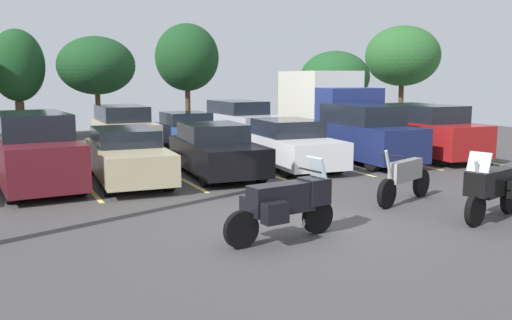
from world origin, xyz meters
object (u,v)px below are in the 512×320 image
car_red (425,131)px  car_black (216,151)px  box_truck (324,105)px  car_white (290,145)px  car_far_blue (189,131)px  motorcycle_second (405,178)px  car_far_tan (124,129)px  car_champagne (127,156)px  car_navy (364,134)px  car_maroon (35,152)px  motorcycle_touring (286,202)px  motorcycle_third (492,187)px  car_far_silver (240,122)px

car_red → car_black: bearing=179.8°
car_red → box_truck: 6.05m
car_white → car_red: car_red is taller
car_white → car_far_blue: bearing=101.7°
motorcycle_second → car_far_tan: size_ratio=0.47×
car_champagne → car_black: (2.63, -0.07, -0.01)m
motorcycle_second → car_navy: car_navy is taller
motorcycle_second → car_maroon: 9.38m
car_champagne → car_black: bearing=-1.5°
car_maroon → motorcycle_touring: bearing=-61.8°
motorcycle_second → car_white: car_white is taller
car_champagne → car_red: 10.63m
car_navy → car_maroon: bearing=179.5°
car_red → box_truck: (-0.41, 6.00, 0.68)m
box_truck → car_far_tan: bearing=175.1°
car_maroon → box_truck: (12.59, 5.80, 0.67)m
car_white → car_red: size_ratio=0.99×
car_maroon → car_black: car_maroon is taller
motorcycle_third → car_white: 7.61m
car_far_silver → motorcycle_third: bearing=-93.3°
car_far_blue → car_red: bearing=-44.5°
motorcycle_third → car_maroon: car_maroon is taller
motorcycle_second → car_far_blue: 11.87m
car_navy → car_far_silver: bearing=102.0°
car_black → car_white: size_ratio=0.96×
car_champagne → car_white: bearing=2.1°
motorcycle_third → car_black: car_black is taller
car_champagne → car_red: car_red is taller
car_champagne → car_black: car_black is taller
car_white → car_far_silver: bearing=79.2°
car_red → motorcycle_third: bearing=-123.8°
car_navy → box_truck: (2.14, 5.88, 0.68)m
motorcycle_third → car_far_silver: 14.49m
car_far_tan → car_black: bearing=-79.3°
car_navy → car_red: 2.56m
motorcycle_touring → car_champagne: bearing=101.0°
car_white → car_navy: bearing=-3.6°
car_black → motorcycle_third: bearing=-67.0°
car_far_blue → car_maroon: bearing=-135.0°
motorcycle_touring → car_far_blue: (2.65, 13.23, 0.00)m
car_far_tan → box_truck: size_ratio=0.74×
motorcycle_second → car_black: bearing=116.4°
car_navy → car_far_tan: size_ratio=0.97×
motorcycle_second → car_white: 5.55m
car_far_silver → car_red: bearing=-60.5°
car_far_tan → motorcycle_second: bearing=-72.0°
car_far_blue → motorcycle_touring: bearing=-101.3°
car_champagne → car_white: 5.27m
car_maroon → car_far_silver: (8.96, 6.95, -0.04)m
motorcycle_touring → motorcycle_third: motorcycle_third is taller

